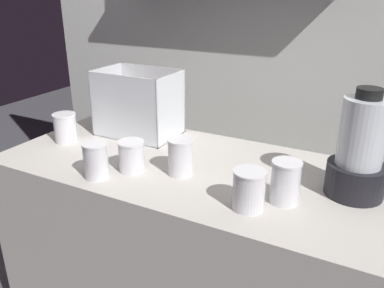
{
  "coord_description": "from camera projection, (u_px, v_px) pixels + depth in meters",
  "views": [
    {
      "loc": [
        0.61,
        -1.14,
        1.5
      ],
      "look_at": [
        0.0,
        0.0,
        0.98
      ],
      "focal_mm": 37.38,
      "sensor_mm": 36.0,
      "label": 1
    }
  ],
  "objects": [
    {
      "name": "counter",
      "position": [
        192.0,
        268.0,
        1.59
      ],
      "size": [
        1.4,
        0.64,
        0.9
      ],
      "primitive_type": "cube",
      "color": "beige",
      "rests_on": "ground_plane"
    },
    {
      "name": "back_wall_unit",
      "position": [
        266.0,
        37.0,
        1.91
      ],
      "size": [
        2.6,
        0.24,
        2.5
      ],
      "color": "silver",
      "rests_on": "ground_plane"
    },
    {
      "name": "carrot_display_bin",
      "position": [
        137.0,
        114.0,
        1.68
      ],
      "size": [
        0.33,
        0.22,
        0.27
      ],
      "color": "white",
      "rests_on": "counter"
    },
    {
      "name": "blender_pitcher",
      "position": [
        359.0,
        154.0,
        1.17
      ],
      "size": [
        0.17,
        0.17,
        0.33
      ],
      "color": "black",
      "rests_on": "counter"
    },
    {
      "name": "juice_cup_mango_far_left",
      "position": [
        66.0,
        130.0,
        1.61
      ],
      "size": [
        0.09,
        0.09,
        0.12
      ],
      "color": "white",
      "rests_on": "counter"
    },
    {
      "name": "juice_cup_mango_left",
      "position": [
        96.0,
        162.0,
        1.31
      ],
      "size": [
        0.08,
        0.08,
        0.12
      ],
      "color": "white",
      "rests_on": "counter"
    },
    {
      "name": "juice_cup_carrot_middle",
      "position": [
        132.0,
        157.0,
        1.35
      ],
      "size": [
        0.09,
        0.09,
        0.11
      ],
      "color": "white",
      "rests_on": "counter"
    },
    {
      "name": "juice_cup_beet_right",
      "position": [
        180.0,
        158.0,
        1.33
      ],
      "size": [
        0.09,
        0.09,
        0.13
      ],
      "color": "white",
      "rests_on": "counter"
    },
    {
      "name": "juice_cup_mango_far_right",
      "position": [
        249.0,
        191.0,
        1.12
      ],
      "size": [
        0.1,
        0.1,
        0.12
      ],
      "color": "white",
      "rests_on": "counter"
    },
    {
      "name": "juice_cup_pomegranate_rightmost",
      "position": [
        285.0,
        184.0,
        1.16
      ],
      "size": [
        0.09,
        0.09,
        0.13
      ],
      "color": "white",
      "rests_on": "counter"
    }
  ]
}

